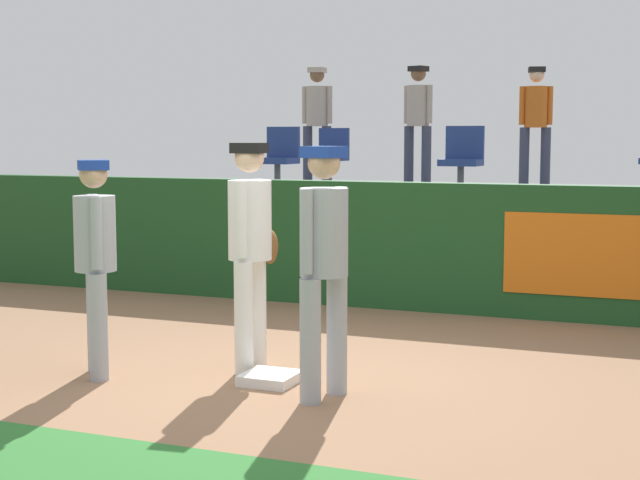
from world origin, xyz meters
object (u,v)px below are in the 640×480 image
at_px(player_fielder_home, 251,240).
at_px(spectator_casual, 536,117).
at_px(first_base, 270,378).
at_px(seat_front_left, 280,155).
at_px(player_coach_visitor, 95,252).
at_px(player_runner_visitor, 324,254).
at_px(seat_front_center, 462,156).
at_px(spectator_hooded, 317,116).
at_px(spectator_capped, 418,116).
at_px(seat_back_left, 331,153).

relative_size(player_fielder_home, spectator_casual, 1.06).
distance_m(first_base, seat_front_left, 5.56).
xyz_separation_m(player_coach_visitor, spectator_casual, (2.00, 8.07, 1.18)).
relative_size(player_runner_visitor, seat_front_left, 2.15).
xyz_separation_m(first_base, player_fielder_home, (-0.33, 0.35, 1.01)).
bearing_deg(seat_front_center, player_fielder_home, -97.55).
relative_size(first_base, player_fielder_home, 0.22).
distance_m(player_fielder_home, spectator_hooded, 7.61).
bearing_deg(seat_front_center, seat_front_left, -180.00).
distance_m(first_base, seat_front_center, 5.14).
xyz_separation_m(spectator_capped, spectator_casual, (1.75, 0.13, -0.03)).
bearing_deg(spectator_hooded, seat_front_left, 99.61).
bearing_deg(player_runner_visitor, seat_front_center, -163.11).
xyz_separation_m(player_runner_visitor, seat_front_left, (-2.68, 5.11, 0.59)).
height_order(player_fielder_home, spectator_capped, spectator_capped).
bearing_deg(spectator_hooded, seat_back_left, 122.30).
relative_size(player_fielder_home, spectator_hooded, 1.02).
distance_m(seat_back_left, spectator_hooded, 1.13).
height_order(player_runner_visitor, seat_back_left, seat_back_left).
distance_m(seat_back_left, spectator_capped, 1.52).
distance_m(player_coach_visitor, spectator_hooded, 7.99).
relative_size(first_base, player_coach_visitor, 0.24).
height_order(player_fielder_home, spectator_hooded, spectator_hooded).
height_order(first_base, player_coach_visitor, player_coach_visitor).
relative_size(player_fielder_home, seat_front_left, 2.17).
xyz_separation_m(player_coach_visitor, seat_front_center, (1.62, 5.18, 0.66)).
bearing_deg(player_fielder_home, spectator_casual, 165.04).
relative_size(seat_back_left, seat_front_left, 1.00).
relative_size(spectator_hooded, spectator_capped, 1.01).
bearing_deg(spectator_hooded, spectator_casual, -177.33).
bearing_deg(player_runner_visitor, spectator_capped, -154.31).
bearing_deg(player_runner_visitor, seat_back_left, -144.89).
bearing_deg(spectator_casual, seat_front_center, 67.15).
xyz_separation_m(seat_back_left, spectator_casual, (2.79, 1.10, 0.53)).
distance_m(player_coach_visitor, seat_front_center, 5.46).
bearing_deg(seat_back_left, player_coach_visitor, -83.56).
distance_m(player_fielder_home, spectator_casual, 7.57).
bearing_deg(player_runner_visitor, first_base, -99.63).
height_order(first_base, spectator_casual, spectator_casual).
distance_m(player_runner_visitor, seat_back_left, 7.43).
bearing_deg(first_base, seat_front_center, 86.81).
distance_m(seat_front_left, spectator_capped, 3.01).
height_order(player_coach_visitor, spectator_capped, spectator_capped).
xyz_separation_m(seat_front_center, seat_front_left, (-2.42, -0.00, -0.00)).
xyz_separation_m(player_runner_visitor, seat_back_left, (-2.67, 6.91, 0.59)).
bearing_deg(first_base, player_fielder_home, 133.46).
distance_m(seat_front_center, spectator_hooded, 3.99).
distance_m(player_runner_visitor, player_coach_visitor, 1.89).
distance_m(spectator_capped, spectator_casual, 1.76).
relative_size(player_runner_visitor, seat_front_center, 2.15).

